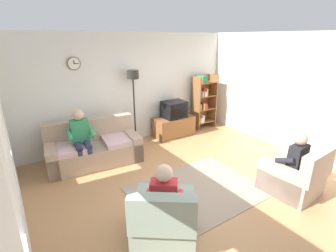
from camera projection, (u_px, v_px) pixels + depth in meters
name	position (u px, v px, depth m)	size (l,w,h in m)	color
ground_plane	(199.00, 183.00, 4.68)	(12.00, 12.00, 0.00)	#B27F51
back_wall_assembly	(132.00, 89.00, 6.31)	(6.20, 0.17, 2.70)	silver
left_wall_assembly	(3.00, 156.00, 2.76)	(0.12, 5.80, 2.70)	silver
right_wall	(297.00, 94.00, 5.72)	(0.12, 5.80, 2.70)	silver
couch	(94.00, 149.00, 5.37)	(1.99, 1.09, 0.90)	tan
tv_stand	(174.00, 126.00, 6.87)	(1.10, 0.56, 0.53)	brown
tv	(174.00, 109.00, 6.69)	(0.60, 0.49, 0.44)	black
bookshelf	(203.00, 101.00, 7.31)	(0.68, 0.36, 1.57)	brown
floor_lamp	(133.00, 87.00, 5.97)	(0.28, 0.28, 1.85)	black
armchair_near_window	(164.00, 221.00, 3.30)	(1.17, 1.18, 0.90)	gray
armchair_near_bookshelf	(293.00, 177.00, 4.32)	(0.85, 0.92, 0.90)	tan
area_rug	(196.00, 190.00, 4.44)	(2.20, 1.70, 0.01)	gray
person_on_couch	(81.00, 136.00, 5.02)	(0.54, 0.57, 1.24)	#338C59
person_in_left_armchair	(164.00, 197.00, 3.27)	(0.62, 0.64, 1.12)	red
person_in_right_armchair	(291.00, 159.00, 4.28)	(0.53, 0.55, 1.12)	black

